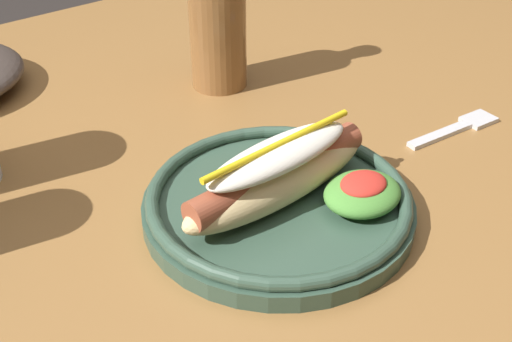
# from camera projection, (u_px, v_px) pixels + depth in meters

# --- Properties ---
(dining_table) EXTENTS (1.27, 0.89, 0.74)m
(dining_table) POSITION_uv_depth(u_px,v_px,m) (212.00, 201.00, 0.73)
(dining_table) COLOR olive
(dining_table) RESTS_ON ground_plane
(hot_dog_plate) EXTENTS (0.24, 0.24, 0.08)m
(hot_dog_plate) POSITION_uv_depth(u_px,v_px,m) (283.00, 194.00, 0.54)
(hot_dog_plate) COLOR #334C3D
(hot_dog_plate) RESTS_ON dining_table
(fork) EXTENTS (0.12, 0.03, 0.00)m
(fork) POSITION_uv_depth(u_px,v_px,m) (459.00, 127.00, 0.67)
(fork) COLOR silver
(fork) RESTS_ON dining_table
(glass_bottle) EXTENTS (0.07, 0.07, 0.22)m
(glass_bottle) POSITION_uv_depth(u_px,v_px,m) (217.00, 17.00, 0.72)
(glass_bottle) COLOR brown
(glass_bottle) RESTS_ON dining_table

